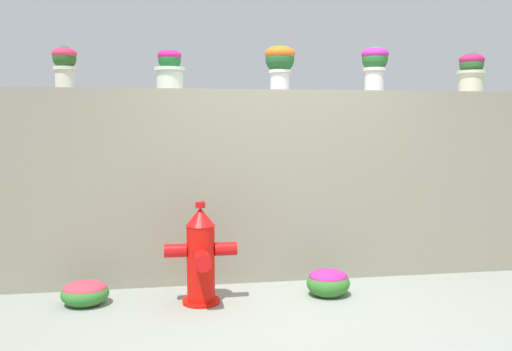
{
  "coord_description": "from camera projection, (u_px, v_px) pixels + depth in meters",
  "views": [
    {
      "loc": [
        -1.03,
        -3.89,
        1.53
      ],
      "look_at": [
        -0.24,
        1.06,
        1.03
      ],
      "focal_mm": 37.89,
      "sensor_mm": 36.0,
      "label": 1
    }
  ],
  "objects": [
    {
      "name": "potted_plant_1",
      "position": [
        65.0,
        63.0,
        4.9
      ],
      "size": [
        0.22,
        0.22,
        0.38
      ],
      "color": "beige",
      "rests_on": "stone_wall"
    },
    {
      "name": "flower_bush_right",
      "position": [
        328.0,
        281.0,
        4.75
      ],
      "size": [
        0.38,
        0.34,
        0.25
      ],
      "color": "#367A2B",
      "rests_on": "ground"
    },
    {
      "name": "fire_hydrant",
      "position": [
        201.0,
        257.0,
        4.52
      ],
      "size": [
        0.61,
        0.48,
        0.86
      ],
      "color": "red",
      "rests_on": "ground"
    },
    {
      "name": "ground_plane",
      "position": [
        308.0,
        322.0,
        4.14
      ],
      "size": [
        24.0,
        24.0,
        0.0
      ],
      "primitive_type": "plane",
      "color": "gray"
    },
    {
      "name": "potted_plant_5",
      "position": [
        471.0,
        70.0,
        5.49
      ],
      "size": [
        0.28,
        0.28,
        0.4
      ],
      "color": "beige",
      "rests_on": "stone_wall"
    },
    {
      "name": "flower_bush_left",
      "position": [
        85.0,
        292.0,
        4.51
      ],
      "size": [
        0.39,
        0.35,
        0.21
      ],
      "color": "#31792F",
      "rests_on": "ground"
    },
    {
      "name": "potted_plant_4",
      "position": [
        375.0,
        63.0,
        5.31
      ],
      "size": [
        0.27,
        0.27,
        0.44
      ],
      "color": "silver",
      "rests_on": "stone_wall"
    },
    {
      "name": "potted_plant_3",
      "position": [
        280.0,
        61.0,
        5.17
      ],
      "size": [
        0.29,
        0.29,
        0.44
      ],
      "color": "silver",
      "rests_on": "stone_wall"
    },
    {
      "name": "stone_wall",
      "position": [
        276.0,
        185.0,
        5.29
      ],
      "size": [
        6.73,
        0.4,
        1.83
      ],
      "primitive_type": "cube",
      "color": "gray",
      "rests_on": "ground"
    },
    {
      "name": "potted_plant_2",
      "position": [
        170.0,
        67.0,
        4.99
      ],
      "size": [
        0.29,
        0.29,
        0.38
      ],
      "color": "beige",
      "rests_on": "stone_wall"
    }
  ]
}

